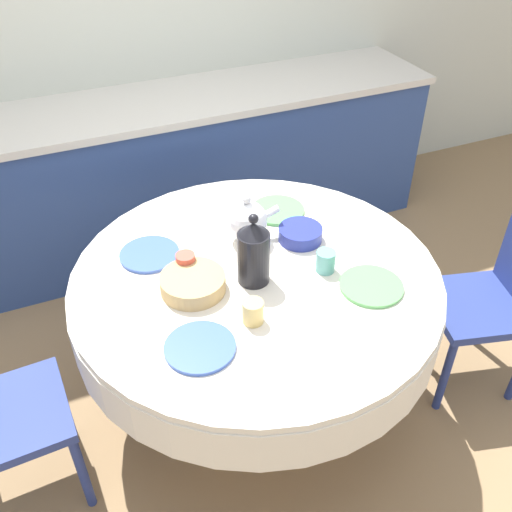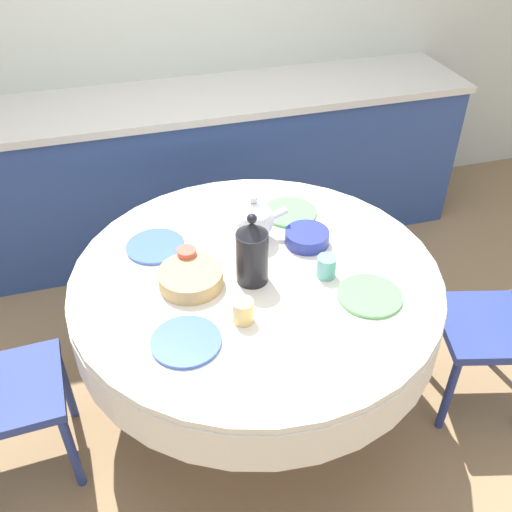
# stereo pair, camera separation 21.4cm
# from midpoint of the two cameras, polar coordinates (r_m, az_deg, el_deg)

# --- Properties ---
(ground_plane) EXTENTS (12.00, 12.00, 0.00)m
(ground_plane) POSITION_cam_midpoint_polar(r_m,az_deg,el_deg) (2.73, -2.31, -14.02)
(ground_plane) COLOR #8E704C
(wall_back) EXTENTS (7.00, 0.05, 2.60)m
(wall_back) POSITION_cam_midpoint_polar(r_m,az_deg,el_deg) (3.45, -14.31, 22.58)
(wall_back) COLOR beige
(wall_back) RESTS_ON ground_plane
(kitchen_counter) EXTENTS (3.24, 0.64, 0.92)m
(kitchen_counter) POSITION_cam_midpoint_polar(r_m,az_deg,el_deg) (3.45, -11.02, 7.88)
(kitchen_counter) COLOR #2D4784
(kitchen_counter) RESTS_ON ground_plane
(dining_table) EXTENTS (1.43, 1.43, 0.75)m
(dining_table) POSITION_cam_midpoint_polar(r_m,az_deg,el_deg) (2.27, -2.70, -4.13)
(dining_table) COLOR tan
(dining_table) RESTS_ON ground_plane
(chair_left) EXTENTS (0.49, 0.49, 0.89)m
(chair_left) POSITION_cam_midpoint_polar(r_m,az_deg,el_deg) (2.64, 20.84, -3.62)
(chair_left) COLOR navy
(chair_left) RESTS_ON ground_plane
(plate_near_left) EXTENTS (0.24, 0.24, 0.01)m
(plate_near_left) POSITION_cam_midpoint_polar(r_m,az_deg,el_deg) (1.91, -8.86, -9.16)
(plate_near_left) COLOR #3856AD
(plate_near_left) RESTS_ON dining_table
(cup_near_left) EXTENTS (0.07, 0.07, 0.09)m
(cup_near_left) POSITION_cam_midpoint_polar(r_m,az_deg,el_deg) (1.96, -3.44, -5.73)
(cup_near_left) COLOR #DBB766
(cup_near_left) RESTS_ON dining_table
(plate_near_right) EXTENTS (0.24, 0.24, 0.01)m
(plate_near_right) POSITION_cam_midpoint_polar(r_m,az_deg,el_deg) (2.14, 8.67, -3.11)
(plate_near_right) COLOR #5BA85B
(plate_near_right) RESTS_ON dining_table
(cup_near_right) EXTENTS (0.07, 0.07, 0.09)m
(cup_near_right) POSITION_cam_midpoint_polar(r_m,az_deg,el_deg) (2.18, 4.20, -0.64)
(cup_near_right) COLOR #5BA39E
(cup_near_right) RESTS_ON dining_table
(plate_far_left) EXTENTS (0.24, 0.24, 0.01)m
(plate_far_left) POSITION_cam_midpoint_polar(r_m,az_deg,el_deg) (2.33, -13.21, 0.07)
(plate_far_left) COLOR #3856AD
(plate_far_left) RESTS_ON dining_table
(cup_far_left) EXTENTS (0.07, 0.07, 0.09)m
(cup_far_left) POSITION_cam_midpoint_polar(r_m,az_deg,el_deg) (2.19, -9.81, -0.90)
(cup_far_left) COLOR #CC4C3D
(cup_far_left) RESTS_ON dining_table
(plate_far_right) EXTENTS (0.24, 0.24, 0.01)m
(plate_far_right) POSITION_cam_midpoint_polar(r_m,az_deg,el_deg) (2.53, -0.26, 4.52)
(plate_far_right) COLOR #5BA85B
(plate_far_right) RESTS_ON dining_table
(cup_far_right) EXTENTS (0.07, 0.07, 0.09)m
(cup_far_right) POSITION_cam_midpoint_polar(r_m,az_deg,el_deg) (2.37, -3.75, 3.07)
(cup_far_right) COLOR #5BA39E
(cup_far_right) RESTS_ON dining_table
(coffee_carafe) EXTENTS (0.12, 0.12, 0.30)m
(coffee_carafe) POSITION_cam_midpoint_polar(r_m,az_deg,el_deg) (2.08, -3.20, 0.20)
(coffee_carafe) COLOR black
(coffee_carafe) RESTS_ON dining_table
(teapot) EXTENTS (0.23, 0.17, 0.21)m
(teapot) POSITION_cam_midpoint_polar(r_m,az_deg,el_deg) (2.31, -3.54, 3.46)
(teapot) COLOR white
(teapot) RESTS_ON dining_table
(bread_basket) EXTENTS (0.24, 0.24, 0.06)m
(bread_basket) POSITION_cam_midpoint_polar(r_m,az_deg,el_deg) (2.12, -9.25, -2.78)
(bread_basket) COLOR tan
(bread_basket) RESTS_ON dining_table
(fruit_bowl) EXTENTS (0.18, 0.18, 0.06)m
(fruit_bowl) POSITION_cam_midpoint_polar(r_m,az_deg,el_deg) (2.34, 1.85, 2.13)
(fruit_bowl) COLOR navy
(fruit_bowl) RESTS_ON dining_table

